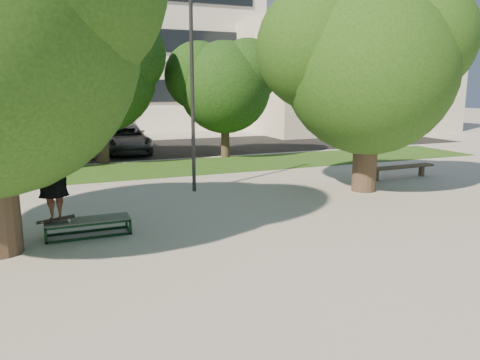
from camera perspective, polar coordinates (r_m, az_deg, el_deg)
name	(u,v)px	position (r m, az deg, el deg)	size (l,w,h in m)	color
ground	(218,242)	(10.03, -2.73, -7.57)	(120.00, 120.00, 0.00)	gray
grass_strip	(162,168)	(19.19, -9.50, 1.40)	(30.00, 4.00, 0.02)	#1D3E11
asphalt_strip	(115,150)	(25.36, -15.04, 3.52)	(40.00, 8.00, 0.01)	black
tree_right	(366,58)	(15.11, 15.12, 14.12)	(6.24, 5.33, 6.51)	#38281E
bg_tree_mid	(96,69)	(21.15, -17.12, 12.86)	(5.76, 4.92, 6.24)	#38281E
bg_tree_right	(223,82)	(21.89, -2.09, 11.88)	(5.04, 4.31, 5.43)	#38281E
lamppost	(192,90)	(14.56, -5.83, 10.85)	(0.25, 0.15, 6.11)	#2D2D30
office_building	(55,26)	(41.22, -21.59, 17.10)	(30.00, 14.12, 16.00)	silver
side_building	(341,77)	(37.51, 12.27, 12.13)	(15.00, 10.00, 8.00)	beige
grind_box	(88,227)	(10.92, -18.02, -5.50)	(1.80, 0.60, 0.38)	black
skater_rig	(53,183)	(10.66, -21.84, -0.37)	(1.99, 0.82, 1.65)	white
bench	(400,168)	(17.84, 18.89, 1.40)	(2.94, 0.51, 0.45)	#483D2B
car_dark	(50,142)	(23.67, -22.11, 4.29)	(1.51, 4.34, 1.43)	black
car_grey	(126,140)	(24.23, -13.71, 4.79)	(2.18, 4.73, 1.31)	#535257
car_silver_b	(126,136)	(25.87, -13.78, 5.26)	(1.94, 4.78, 1.39)	#A8A8AD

